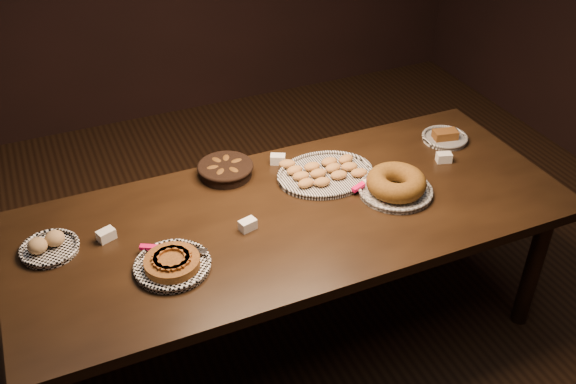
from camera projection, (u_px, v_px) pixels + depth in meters
name	position (u px, v px, depth m)	size (l,w,h in m)	color
ground	(294.00, 332.00, 3.18)	(5.00, 5.00, 0.00)	black
buffet_table	(294.00, 224.00, 2.79)	(2.40, 1.00, 0.75)	black
apple_tart_plate	(172.00, 264.00, 2.44)	(0.30, 0.30, 0.06)	white
madeleine_platter	(325.00, 173.00, 2.96)	(0.46, 0.37, 0.05)	black
bundt_cake_plate	(396.00, 185.00, 2.84)	(0.36, 0.34, 0.10)	black
croissant_basket	(225.00, 169.00, 2.96)	(0.29, 0.29, 0.07)	black
bread_roll_plate	(48.00, 246.00, 2.52)	(0.23, 0.23, 0.07)	white
loaf_plate	(445.00, 137.00, 3.23)	(0.23, 0.23, 0.05)	black
tent_cards	(296.00, 190.00, 2.84)	(1.67, 0.48, 0.04)	white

